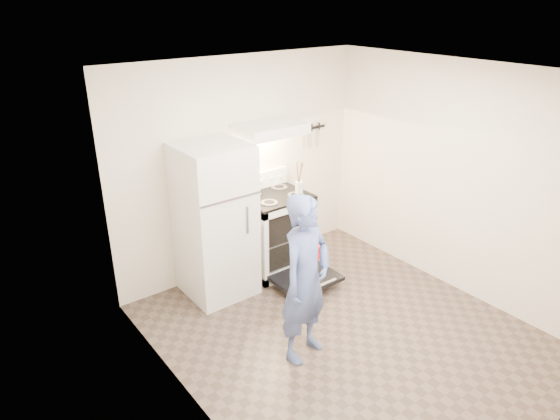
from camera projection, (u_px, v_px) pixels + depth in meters
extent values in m
plane|color=brown|center=(345.00, 334.00, 4.92)|extent=(3.60, 3.60, 0.00)
cube|color=beige|center=(241.00, 167.00, 5.73)|extent=(3.20, 0.02, 2.50)
cube|color=white|center=(215.00, 221.00, 5.32)|extent=(0.70, 0.70, 1.70)
cube|color=white|center=(275.00, 233.00, 5.94)|extent=(0.76, 0.65, 0.92)
cube|color=black|center=(274.00, 196.00, 5.75)|extent=(0.76, 0.65, 0.03)
cube|color=white|center=(260.00, 180.00, 5.91)|extent=(0.76, 0.07, 0.20)
cube|color=black|center=(306.00, 278.00, 5.64)|extent=(0.70, 0.54, 0.04)
cube|color=gray|center=(275.00, 235.00, 5.95)|extent=(0.60, 0.52, 0.01)
cube|color=white|center=(270.00, 129.00, 5.49)|extent=(0.76, 0.50, 0.12)
cube|color=black|center=(312.00, 128.00, 6.18)|extent=(0.40, 0.02, 0.03)
cylinder|color=#80684B|center=(265.00, 233.00, 5.97)|extent=(0.35, 0.35, 0.02)
cylinder|color=silver|center=(299.00, 187.00, 5.71)|extent=(0.10, 0.10, 0.13)
imported|color=navy|center=(306.00, 279.00, 4.36)|extent=(0.65, 0.51, 1.58)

